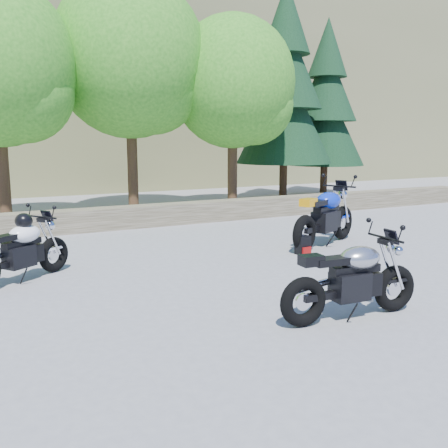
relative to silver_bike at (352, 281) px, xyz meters
The scene contains 12 objects.
ground 1.71m from the silver_bike, 108.68° to the left, with size 90.00×90.00×0.00m, color gray.
stone_wall 7.08m from the silver_bike, 94.27° to the left, with size 22.00×0.55×0.50m, color #4B4532.
hillside 30.49m from the silver_bike, 85.22° to the left, with size 80.00×30.00×15.00m, color #696941.
tree_decid_left 9.71m from the silver_bike, 108.57° to the left, with size 3.67×3.67×5.62m.
tree_decid_mid 9.78m from the silver_bike, 87.61° to the left, with size 4.08×4.08×6.24m.
tree_decid_right 9.57m from the silver_bike, 69.48° to the left, with size 3.54×3.54×5.41m.
conifer_near 11.74m from the silver_bike, 59.83° to the left, with size 3.17×3.17×7.06m.
conifer_far 13.31m from the silver_bike, 52.77° to the left, with size 2.82×2.82×6.27m.
silver_bike is the anchor object (origin of this frame).
white_bike 4.67m from the silver_bike, 133.84° to the left, with size 1.56×1.14×1.00m.
blue_bike 4.09m from the silver_bike, 55.44° to the left, with size 2.14×1.10×1.14m.
backpack 3.28m from the silver_bike, 63.28° to the left, with size 0.27×0.24×0.34m.
Camera 1 is at (-3.33, -5.78, 2.05)m, focal length 40.00 mm.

